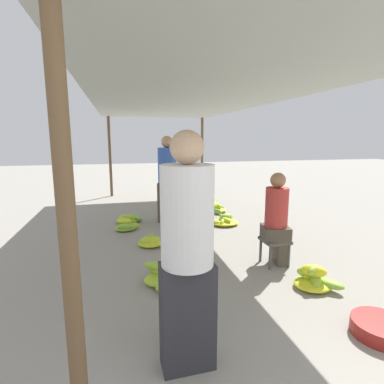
% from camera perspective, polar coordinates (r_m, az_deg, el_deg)
% --- Properties ---
extents(canopy_post_front_left, '(0.08, 0.08, 2.33)m').
position_cam_1_polar(canopy_post_front_left, '(1.44, -22.23, -12.19)').
color(canopy_post_front_left, brown).
rests_on(canopy_post_front_left, ground).
extents(canopy_post_back_left, '(0.08, 0.08, 2.33)m').
position_cam_1_polar(canopy_post_back_left, '(9.15, -15.34, 6.46)').
color(canopy_post_back_left, brown).
rests_on(canopy_post_back_left, ground).
extents(canopy_post_back_right, '(0.08, 0.08, 2.33)m').
position_cam_1_polar(canopy_post_back_right, '(9.50, 1.92, 6.94)').
color(canopy_post_back_right, brown).
rests_on(canopy_post_back_right, ground).
extents(canopy_tarp, '(3.20, 8.21, 0.04)m').
position_cam_1_polar(canopy_tarp, '(5.40, -1.20, 17.12)').
color(canopy_tarp, '#9EA399').
rests_on(canopy_tarp, canopy_post_front_left).
extents(vendor_foreground, '(0.40, 0.38, 1.75)m').
position_cam_1_polar(vendor_foreground, '(2.15, -0.90, -11.23)').
color(vendor_foreground, '#2D2D33').
rests_on(vendor_foreground, ground).
extents(stool, '(0.34, 0.34, 0.36)m').
position_cam_1_polar(stool, '(4.26, 15.49, -9.47)').
color(stool, '#4C4C4C').
rests_on(stool, ground).
extents(vendor_seated, '(0.41, 0.41, 1.26)m').
position_cam_1_polar(vendor_seated, '(4.16, 15.90, -4.82)').
color(vendor_seated, '#4C4238').
rests_on(vendor_seated, ground).
extents(basin_black, '(0.50, 0.50, 0.13)m').
position_cam_1_polar(basin_black, '(3.31, 32.41, -21.10)').
color(basin_black, maroon).
rests_on(basin_black, ground).
extents(banana_pile_left_0, '(0.43, 0.61, 0.23)m').
position_cam_1_polar(banana_pile_left_0, '(3.71, -5.99, -15.51)').
color(banana_pile_left_0, '#94C032').
rests_on(banana_pile_left_0, ground).
extents(banana_pile_left_1, '(0.41, 0.46, 0.16)m').
position_cam_1_polar(banana_pile_left_1, '(4.93, -7.90, -9.23)').
color(banana_pile_left_1, '#8EBD33').
rests_on(banana_pile_left_1, ground).
extents(banana_pile_left_2, '(0.47, 0.43, 0.22)m').
position_cam_1_polar(banana_pile_left_2, '(5.77, -12.33, -6.40)').
color(banana_pile_left_2, '#A9C82E').
rests_on(banana_pile_left_2, ground).
extents(banana_pile_left_3, '(0.53, 0.47, 0.17)m').
position_cam_1_polar(banana_pile_left_3, '(6.31, -11.95, -5.02)').
color(banana_pile_left_3, yellow).
rests_on(banana_pile_left_3, ground).
extents(banana_pile_right_0, '(0.52, 0.48, 0.28)m').
position_cam_1_polar(banana_pile_right_0, '(3.85, 22.41, -15.13)').
color(banana_pile_right_0, '#B3CC2C').
rests_on(banana_pile_right_0, ground).
extents(banana_pile_right_1, '(0.51, 0.60, 0.23)m').
position_cam_1_polar(banana_pile_right_1, '(7.02, 4.54, -3.19)').
color(banana_pile_right_1, '#84B934').
rests_on(banana_pile_right_1, ground).
extents(banana_pile_right_2, '(0.66, 0.49, 0.22)m').
position_cam_1_polar(banana_pile_right_2, '(6.01, 6.12, -5.57)').
color(banana_pile_right_2, '#B3CC2C').
rests_on(banana_pile_right_2, ground).
extents(crate_near, '(0.48, 0.48, 0.22)m').
position_cam_1_polar(crate_near, '(6.30, -2.83, -4.46)').
color(crate_near, brown).
rests_on(crate_near, ground).
extents(shopper_walking_mid, '(0.47, 0.47, 1.75)m').
position_cam_1_polar(shopper_walking_mid, '(6.05, -4.71, 2.62)').
color(shopper_walking_mid, '#4C4238').
rests_on(shopper_walking_mid, ground).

